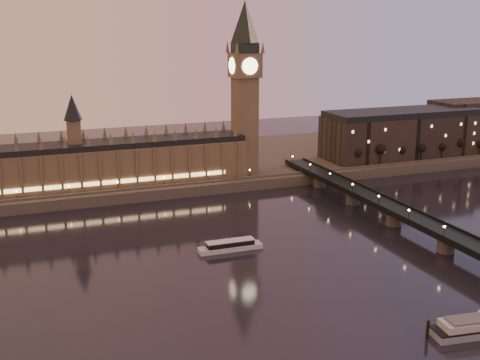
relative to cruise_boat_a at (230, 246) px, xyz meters
The scene contains 15 objects.
ground 17.16m from the cruise_boat_a, 111.96° to the right, with size 700.00×700.00×0.00m, color black.
far_embankment 151.05m from the cruise_boat_a, 81.00° to the left, with size 560.00×130.00×6.00m, color #423D35.
palace_of_westminster 116.68m from the cruise_boat_a, 113.85° to the left, with size 180.00×26.62×52.00m.
big_ben 131.04m from the cruise_boat_a, 65.64° to the left, with size 17.68×17.68×104.00m.
westminster_bridge 86.76m from the cruise_boat_a, 10.51° to the right, with size 13.20×260.00×15.30m.
city_block 221.85m from the cruise_boat_a, 31.40° to the left, with size 155.00×45.00×34.00m.
bare_tree_0 153.40m from the cruise_boat_a, 37.56° to the left, with size 5.77×5.77×11.74m.
bare_tree_1 166.45m from the cruise_boat_a, 34.16° to the left, with size 5.77×5.77×11.74m.
bare_tree_2 180.01m from the cruise_boat_a, 31.27° to the left, with size 5.77×5.77×11.74m.
bare_tree_3 193.96m from the cruise_boat_a, 28.78° to the left, with size 5.77×5.77×11.74m.
bare_tree_4 208.22m from the cruise_boat_a, 26.64° to the left, with size 5.77×5.77×11.74m.
bare_tree_5 222.75m from the cruise_boat_a, 24.77° to the left, with size 5.77×5.77×11.74m.
bare_tree_6 237.48m from the cruise_boat_a, 23.14° to the left, with size 5.77×5.77×11.74m.
cruise_boat_a is the anchor object (origin of this frame).
moored_barge 106.81m from the cruise_boat_a, 63.48° to the right, with size 33.12×11.71×6.12m.
Camera 1 is at (-76.33, -213.31, 95.13)m, focal length 45.00 mm.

